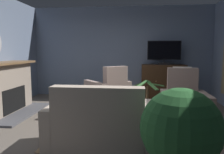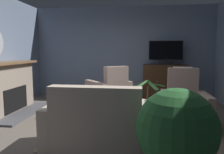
% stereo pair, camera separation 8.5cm
% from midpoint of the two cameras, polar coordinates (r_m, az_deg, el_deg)
% --- Properties ---
extents(ground_plane, '(5.97, 6.31, 0.04)m').
position_cam_midpoint_polar(ground_plane, '(4.05, -0.16, -13.43)').
color(ground_plane, '#665B51').
extents(wall_back, '(5.97, 0.10, 2.71)m').
position_cam_midpoint_polar(wall_back, '(6.70, 3.17, 6.55)').
color(wall_back, slate).
rests_on(wall_back, ground_plane).
extents(rug_central, '(2.01, 1.93, 0.01)m').
position_cam_midpoint_polar(rug_central, '(3.90, 1.16, -13.83)').
color(rug_central, '#8E704C').
rests_on(rug_central, ground_plane).
extents(fireplace, '(0.95, 1.77, 1.15)m').
position_cam_midpoint_polar(fireplace, '(5.37, -25.52, -2.79)').
color(fireplace, '#4C4C51').
rests_on(fireplace, ground_plane).
extents(tv_cabinet, '(1.23, 0.52, 1.00)m').
position_cam_midpoint_polar(tv_cabinet, '(6.43, 14.00, -1.50)').
color(tv_cabinet, black).
rests_on(tv_cabinet, ground_plane).
extents(television, '(0.93, 0.20, 0.67)m').
position_cam_midpoint_polar(television, '(6.32, 14.28, 6.38)').
color(television, black).
rests_on(television, tv_cabinet).
extents(coffee_table, '(0.91, 0.52, 0.47)m').
position_cam_midpoint_polar(coffee_table, '(4.06, -0.05, -7.08)').
color(coffee_table, brown).
rests_on(coffee_table, ground_plane).
extents(tv_remote, '(0.16, 0.15, 0.02)m').
position_cam_midpoint_polar(tv_remote, '(3.95, 1.93, -6.43)').
color(tv_remote, black).
rests_on(tv_remote, coffee_table).
extents(sofa_floral, '(1.45, 0.88, 0.95)m').
position_cam_midpoint_polar(sofa_floral, '(3.07, -2.50, -13.35)').
color(sofa_floral, '#C6B29E').
rests_on(sofa_floral, ground_plane).
extents(armchair_beside_cabinet, '(1.24, 1.24, 1.03)m').
position_cam_midpoint_polar(armchair_beside_cabinet, '(5.43, -0.32, -4.40)').
color(armchair_beside_cabinet, '#A3897F').
rests_on(armchair_beside_cabinet, ground_plane).
extents(armchair_in_far_corner, '(0.86, 0.88, 1.08)m').
position_cam_midpoint_polar(armchair_in_far_corner, '(4.30, 18.95, -7.73)').
color(armchair_in_far_corner, '#A3897F').
rests_on(armchair_in_far_corner, ground_plane).
extents(potted_plant_tall_palm_by_window, '(0.81, 0.81, 1.02)m').
position_cam_midpoint_polar(potted_plant_tall_palm_by_window, '(2.33, 17.60, -13.31)').
color(potted_plant_tall_palm_by_window, '#3D4C5B').
rests_on(potted_plant_tall_palm_by_window, ground_plane).
extents(potted_plant_on_hearth_side, '(0.75, 0.80, 0.74)m').
position_cam_midpoint_polar(potted_plant_on_hearth_side, '(5.04, 9.87, -6.84)').
color(potted_plant_on_hearth_side, '#99664C').
rests_on(potted_plant_on_hearth_side, ground_plane).
extents(cat, '(0.65, 0.41, 0.24)m').
position_cam_midpoint_polar(cat, '(4.58, -14.22, -9.49)').
color(cat, beige).
rests_on(cat, ground_plane).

